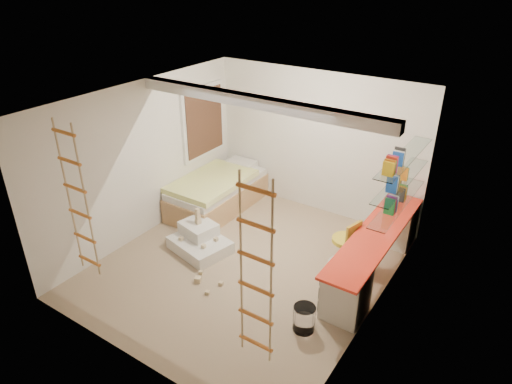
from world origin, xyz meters
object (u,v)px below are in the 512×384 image
Objects in this scene: desk at (374,252)px; play_platform at (200,240)px; bed at (217,192)px; swivel_chair at (346,250)px.

play_platform is (-2.60, -0.89, -0.25)m from desk.
bed is at bearing 115.42° from play_platform.
bed reaches higher than play_platform.
swivel_chair is at bearing -173.58° from desk.
swivel_chair reaches higher than bed.
play_platform is at bearing -161.04° from desk.
bed is 1.91× the size of play_platform.
swivel_chair is 2.34m from play_platform.
bed is at bearing 171.58° from swivel_chair.
desk is 3.40× the size of swivel_chair.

